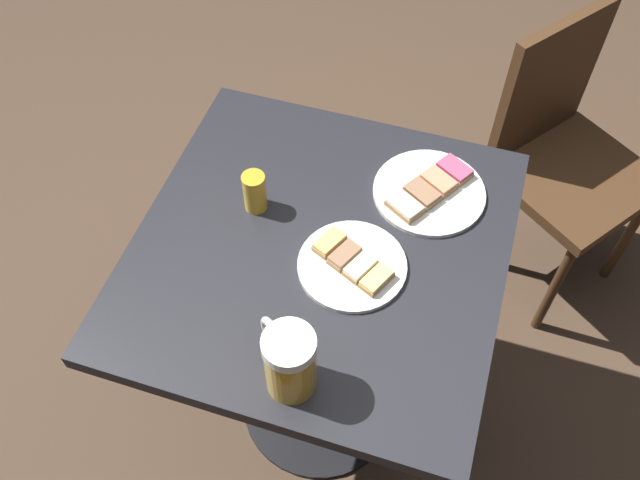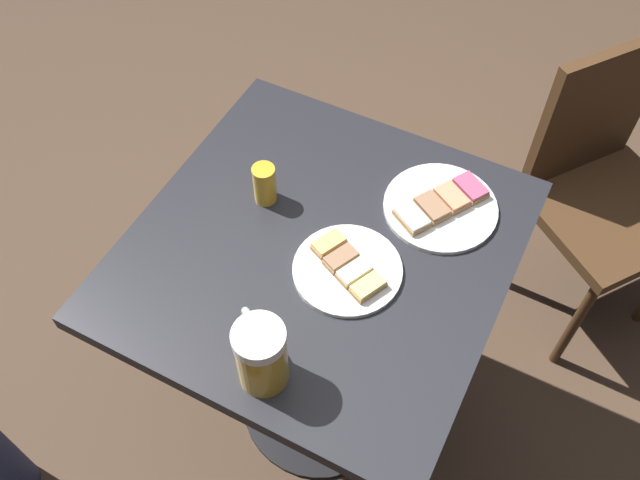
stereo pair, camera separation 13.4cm
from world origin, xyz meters
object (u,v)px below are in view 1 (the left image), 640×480
(cafe_chair, at_px, (561,149))
(beer_mug, at_px, (289,361))
(plate_near, at_px, (352,264))
(beer_glass_small, at_px, (255,192))
(plate_far, at_px, (429,191))

(cafe_chair, bearing_deg, beer_mug, 12.89)
(beer_mug, bearing_deg, plate_near, 171.90)
(beer_mug, bearing_deg, beer_glass_small, -150.67)
(beer_glass_small, bearing_deg, plate_near, 69.56)
(plate_far, relative_size, cafe_chair, 0.27)
(plate_near, xyz_separation_m, beer_glass_small, (-0.09, -0.23, 0.04))
(cafe_chair, bearing_deg, plate_far, 6.30)
(plate_far, height_order, beer_glass_small, beer_glass_small)
(plate_far, bearing_deg, plate_near, -24.30)
(beer_mug, height_order, beer_glass_small, beer_mug)
(plate_near, xyz_separation_m, plate_far, (-0.23, 0.10, 0.00))
(plate_far, xyz_separation_m, beer_mug, (0.48, -0.14, 0.06))
(plate_far, bearing_deg, beer_glass_small, -67.11)
(plate_near, relative_size, beer_glass_small, 2.34)
(plate_near, distance_m, beer_glass_small, 0.25)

